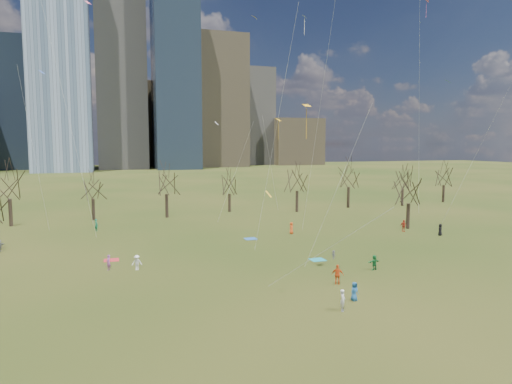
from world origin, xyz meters
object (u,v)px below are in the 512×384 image
object	(u,v)px
blanket_navy	(251,239)
person_1	(343,300)
person_4	(338,275)
blanket_crimson	(111,260)
person_0	(354,291)
blanket_teal	(317,260)

from	to	relation	value
blanket_navy	person_1	xyz separation A→B (m)	(-1.36, -27.46, 0.82)
person_1	person_4	distance (m)	6.62
person_1	blanket_navy	bearing A→B (deg)	29.76
blanket_crimson	person_4	distance (m)	24.80
person_1	person_4	size ratio (longest dim) A/B	0.91
person_0	person_1	size ratio (longest dim) A/B	0.92
blanket_teal	person_0	bearing A→B (deg)	-102.93
person_4	blanket_teal	bearing A→B (deg)	-72.85
person_0	person_4	xyz separation A→B (m)	(0.78, 4.25, 0.14)
blanket_teal	person_1	bearing A→B (deg)	-108.88
person_1	person_4	bearing A→B (deg)	7.48
blanket_navy	blanket_teal	bearing A→B (deg)	-74.33
person_1	person_4	world-z (taller)	person_4
blanket_crimson	person_4	size ratio (longest dim) A/B	0.88
blanket_crimson	person_1	world-z (taller)	person_1
blanket_teal	blanket_crimson	size ratio (longest dim) A/B	1.00
blanket_teal	blanket_crimson	world-z (taller)	same
person_1	person_4	xyz separation A→B (m)	(2.81, 5.99, 0.08)
blanket_crimson	person_4	bearing A→B (deg)	-38.68
blanket_crimson	person_1	size ratio (longest dim) A/B	0.96
blanket_teal	person_1	distance (m)	15.41
blanket_teal	person_1	world-z (taller)	person_1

